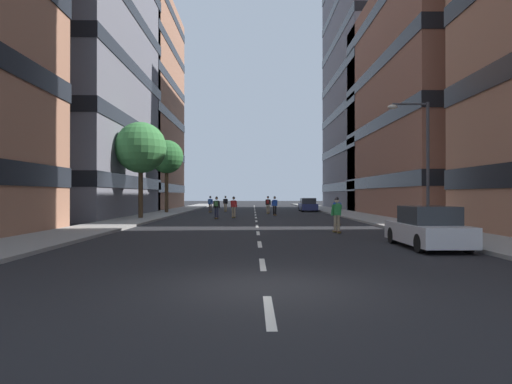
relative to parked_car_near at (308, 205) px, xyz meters
The scene contains 21 objects.
ground_plane 12.51m from the parked_car_near, 119.12° to the right, with size 186.16×186.16×0.00m, color black.
sidewalk_left 16.63m from the parked_car_near, 154.94° to the right, with size 3.38×85.32×0.14m, color gray.
sidewalk_right 7.63m from the parked_car_near, 67.68° to the right, with size 3.38×85.32×0.14m, color gray.
lane_markings 10.84m from the parked_car_near, 124.22° to the right, with size 0.16×72.20×0.01m.
building_left_mid 30.91m from the parked_car_near, 155.87° to the right, with size 16.57×20.74×29.99m.
building_left_far 29.10m from the parked_car_near, 163.60° to the left, with size 16.57×18.89×27.25m.
building_right_mid 19.49m from the parked_car_near, 41.13° to the right, with size 16.57×22.99×20.30m.
building_right_far 21.94m from the parked_car_near, 29.85° to the left, with size 16.57×22.18×33.69m.
parked_car_near is the anchor object (origin of this frame).
parked_car_mid 35.16m from the parked_car_near, 90.00° to the right, with size 1.82×4.40×1.52m.
street_tree_near 22.88m from the parked_car_near, 132.31° to the right, with size 3.96×3.96×7.42m.
street_tree_mid 16.98m from the parked_car_near, 158.07° to the right, with size 3.38×3.38×7.31m.
streetlamp_right 29.01m from the parked_car_near, 85.65° to the right, with size 2.13×0.30×6.50m.
skater_0 18.02m from the parked_car_near, 120.89° to the right, with size 0.55×0.91×1.78m.
skater_1 7.43m from the parked_car_near, 130.09° to the right, with size 0.56×0.92×1.78m.
skater_2 11.29m from the parked_car_near, 166.03° to the right, with size 0.56×0.92×1.78m.
skater_3 11.03m from the parked_car_near, 113.05° to the right, with size 0.56×0.92×1.78m.
skater_4 9.46m from the parked_car_near, behind, with size 0.56×0.92×1.78m.
skater_5 28.79m from the parked_car_near, 94.16° to the right, with size 0.56×0.92×1.78m.
skater_6 16.12m from the parked_car_near, 119.47° to the right, with size 0.56×0.92×1.78m.
skater_7 23.20m from the parked_car_near, 92.50° to the right, with size 0.55×0.92×1.78m.
Camera 1 is at (-0.28, -9.45, 1.95)m, focal length 31.48 mm.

